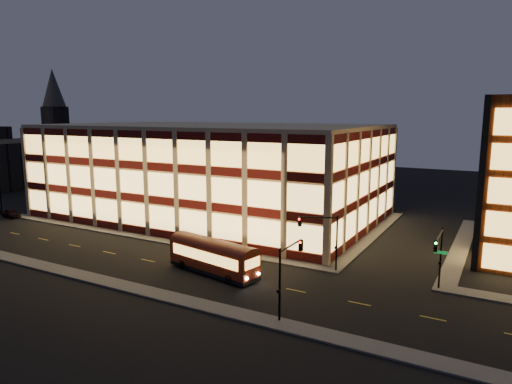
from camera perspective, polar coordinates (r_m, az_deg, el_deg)
The scene contains 13 objects.
ground at distance 59.59m, azimuth -12.31°, elevation -6.20°, with size 200.00×200.00×0.00m, color black.
sidewalk_office_south at distance 62.24m, azimuth -13.79°, elevation -5.50°, with size 54.00×2.00×0.15m, color #514F4C.
sidewalk_office_east at distance 63.74m, azimuth 14.35°, elevation -5.16°, with size 2.00×30.00×0.15m, color #514F4C.
sidewalk_tower_west at distance 62.04m, azimuth 24.26°, elevation -6.14°, with size 2.00×30.00×0.15m, color #514F4C.
sidewalk_near at distance 51.04m, azimuth -22.09°, elevation -9.34°, with size 100.00×2.00×0.15m, color #514F4C.
office_building at distance 73.03m, azimuth -5.48°, elevation 2.71°, with size 50.45×30.45×14.50m.
church_tower at distance 136.43m, azimuth -23.63°, elevation 5.95°, with size 5.00×5.00×18.00m, color #2D2621.
church_spire at distance 136.41m, azimuth -24.04°, elevation 11.81°, with size 6.00×6.00×10.00m, color #4C473F.
traffic_signal_far at distance 47.45m, azimuth 8.39°, elevation -5.05°, with size 3.79×1.87×6.00m.
traffic_signal_right at distance 44.09m, azimuth 21.93°, elevation -6.83°, with size 1.20×4.37×6.00m.
traffic_signal_near at distance 37.00m, azimuth 4.01°, elevation -9.24°, with size 0.32×4.45×6.00m.
trolley_bus at distance 47.12m, azimuth -5.36°, elevation -7.79°, with size 10.86×4.65×3.57m.
parked_car_0 at distance 81.59m, azimuth -28.28°, elevation -2.37°, with size 1.54×3.82×1.30m, color black.
Camera 1 is at (38.22, -42.77, 16.16)m, focal length 32.00 mm.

